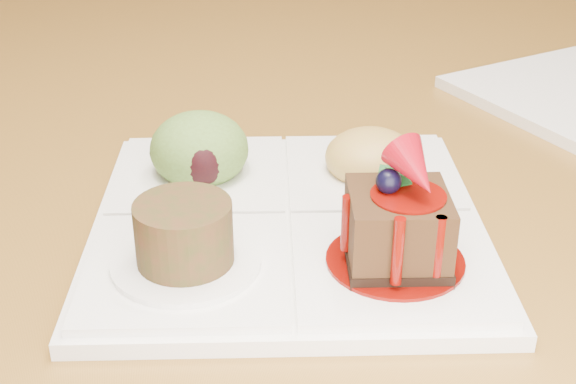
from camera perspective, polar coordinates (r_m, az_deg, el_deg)
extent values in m
cube|color=brown|center=(0.88, 7.04, 5.47)|extent=(1.00, 1.80, 0.04)
cylinder|color=brown|center=(1.76, -16.36, 3.16)|extent=(0.06, 0.06, 0.71)
cylinder|color=brown|center=(1.89, 11.19, 5.52)|extent=(0.06, 0.06, 0.71)
cube|color=white|center=(0.61, 0.00, -2.42)|extent=(0.34, 0.34, 0.01)
cube|color=white|center=(0.55, 7.59, -5.20)|extent=(0.16, 0.16, 0.01)
cube|color=white|center=(0.55, -7.23, -5.44)|extent=(0.16, 0.16, 0.01)
cube|color=white|center=(0.67, -6.22, 1.25)|extent=(0.16, 0.16, 0.01)
cube|color=white|center=(0.67, 5.86, 1.40)|extent=(0.16, 0.16, 0.01)
cylinder|color=#5E0703|center=(0.55, 7.62, -4.83)|extent=(0.09, 0.09, 0.00)
cube|color=black|center=(0.54, 7.64, -4.55)|extent=(0.08, 0.08, 0.01)
cube|color=#35200E|center=(0.53, 7.82, -2.21)|extent=(0.08, 0.08, 0.04)
cylinder|color=#5E0703|center=(0.52, 7.97, -0.12)|extent=(0.05, 0.05, 0.00)
sphere|color=black|center=(0.52, 7.17, 0.78)|extent=(0.02, 0.02, 0.02)
cone|color=maroon|center=(0.51, 9.07, 1.52)|extent=(0.04, 0.05, 0.04)
cube|color=#114518|center=(0.53, 7.89, 1.15)|extent=(0.01, 0.02, 0.01)
cube|color=#114518|center=(0.53, 7.01, 1.18)|extent=(0.02, 0.02, 0.01)
cylinder|color=#5E0703|center=(0.50, 7.82, -4.20)|extent=(0.01, 0.01, 0.05)
cylinder|color=#5E0703|center=(0.51, 10.67, -3.84)|extent=(0.01, 0.01, 0.04)
cylinder|color=#5E0703|center=(0.53, 4.19, -2.24)|extent=(0.01, 0.01, 0.04)
cylinder|color=white|center=(0.54, -7.26, -5.00)|extent=(0.10, 0.10, 0.00)
cylinder|color=#4F2616|center=(0.53, -7.41, -2.89)|extent=(0.06, 0.06, 0.04)
cylinder|color=#4F2C11|center=(0.52, -7.51, -1.46)|extent=(0.05, 0.05, 0.00)
ellipsoid|color=#5F8E39|center=(0.66, -6.33, 3.05)|extent=(0.08, 0.08, 0.06)
ellipsoid|color=black|center=(0.63, -6.06, 2.04)|extent=(0.04, 0.03, 0.04)
ellipsoid|color=#B37C40|center=(0.66, 5.91, 2.46)|extent=(0.08, 0.08, 0.05)
cube|color=red|center=(0.67, 7.15, 3.21)|extent=(0.02, 0.02, 0.02)
cube|color=#407E1B|center=(0.68, 5.83, 3.62)|extent=(0.02, 0.02, 0.02)
cube|color=red|center=(0.67, 4.97, 2.90)|extent=(0.02, 0.02, 0.02)
cube|color=#407E1B|center=(0.65, 4.52, 2.30)|extent=(0.02, 0.02, 0.02)
cube|color=red|center=(0.65, 6.06, 2.32)|extent=(0.02, 0.02, 0.02)
cube|color=#407E1B|center=(0.65, 7.51, 2.52)|extent=(0.02, 0.02, 0.02)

